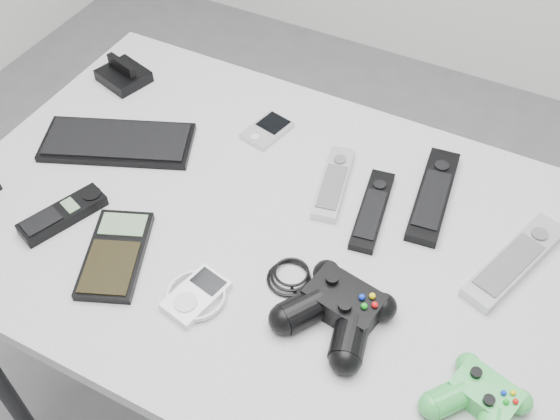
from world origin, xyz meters
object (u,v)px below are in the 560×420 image
at_px(controller_black, 338,308).
at_px(mp3_player, 196,295).
at_px(remote_black_a, 373,210).
at_px(remote_silver_b, 515,260).
at_px(controller_green, 480,399).
at_px(remote_silver_a, 334,182).
at_px(desk, 278,253).
at_px(pda_keyboard, 118,142).
at_px(pda, 267,130).
at_px(remote_black_b, 434,194).
at_px(cordless_handset, 63,214).
at_px(calculator, 115,254).

bearing_deg(controller_black, mp3_player, -151.57).
relative_size(remote_black_a, remote_silver_b, 0.81).
bearing_deg(remote_black_a, controller_green, -54.69).
relative_size(remote_black_a, mp3_player, 1.82).
xyz_separation_m(remote_silver_a, controller_green, (0.36, -0.30, 0.01)).
distance_m(desk, pda_keyboard, 0.39).
xyz_separation_m(pda, remote_black_b, (0.35, -0.02, 0.00)).
height_order(remote_black_a, controller_black, controller_black).
height_order(pda, remote_silver_b, remote_silver_b).
bearing_deg(remote_black_a, pda_keyboard, 177.59).
bearing_deg(pda_keyboard, controller_green, -37.98).
bearing_deg(pda_keyboard, cordless_handset, -103.97).
height_order(remote_black_a, mp3_player, same).
bearing_deg(controller_green, cordless_handset, -165.16).
distance_m(remote_black_a, remote_black_b, 0.12).
xyz_separation_m(remote_silver_a, remote_silver_b, (0.34, -0.03, 0.00)).
relative_size(remote_black_a, controller_black, 0.69).
bearing_deg(pda, remote_black_b, 9.33).
relative_size(pda, cordless_handset, 0.63).
distance_m(cordless_handset, mp3_player, 0.30).
distance_m(remote_black_a, cordless_handset, 0.54).
height_order(pda, remote_black_a, remote_black_a).
xyz_separation_m(pda_keyboard, cordless_handset, (0.03, -0.20, 0.00)).
bearing_deg(controller_black, desk, 154.59).
height_order(pda_keyboard, controller_green, controller_green).
relative_size(remote_silver_a, remote_black_a, 0.96).
height_order(pda_keyboard, calculator, same).
relative_size(pda_keyboard, calculator, 1.58).
bearing_deg(cordless_handset, remote_black_a, 49.51).
height_order(remote_black_b, cordless_handset, cordless_handset).
height_order(desk, mp3_player, mp3_player).
distance_m(pda, remote_silver_b, 0.53).
xyz_separation_m(desk, remote_silver_a, (0.04, 0.14, 0.08)).
bearing_deg(pda, desk, -45.07).
distance_m(pda_keyboard, controller_black, 0.57).
relative_size(calculator, mp3_player, 1.77).
distance_m(remote_black_b, calculator, 0.57).
bearing_deg(desk, remote_silver_a, 72.28).
relative_size(pda_keyboard, cordless_handset, 1.88).
bearing_deg(cordless_handset, controller_green, 20.09).
height_order(pda, mp3_player, mp3_player).
distance_m(pda, remote_silver_a, 0.19).
height_order(cordless_handset, calculator, cordless_handset).
relative_size(pda, calculator, 0.53).
distance_m(calculator, mp3_player, 0.16).
bearing_deg(mp3_player, remote_silver_b, 46.60).
bearing_deg(remote_black_b, controller_black, -106.41).
relative_size(remote_black_a, calculator, 1.03).
xyz_separation_m(pda_keyboard, remote_silver_b, (0.76, 0.06, 0.00)).
distance_m(pda, controller_black, 0.45).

